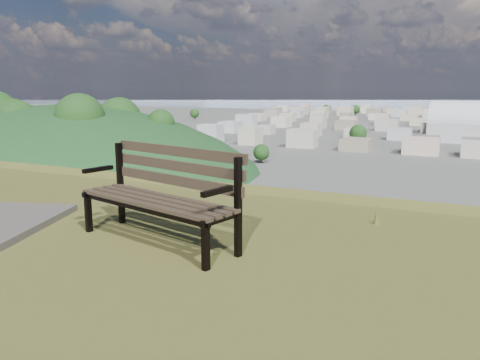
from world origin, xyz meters
The scene contains 6 objects.
park_bench centered at (0.51, 1.64, 25.54)m, with size 1.93×1.02×0.96m.
green_wooded_hill centered at (-120.06, 114.84, 0.12)m, with size 162.90×130.32×81.45m.
city_blocks centered at (0.00, 394.44, 3.50)m, with size 395.00×361.00×7.00m.
city_trees centered at (-26.39, 319.00, 4.83)m, with size 406.52×387.20×9.98m.
bay_water centered at (0.00, 900.00, 0.00)m, with size 2400.00×700.00×0.12m, color #9CB0C7.
far_hills centered at (-60.92, 1402.93, 25.47)m, with size 2050.00×340.00×60.00m.
Camera 1 is at (3.19, -2.22, 26.56)m, focal length 35.00 mm.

